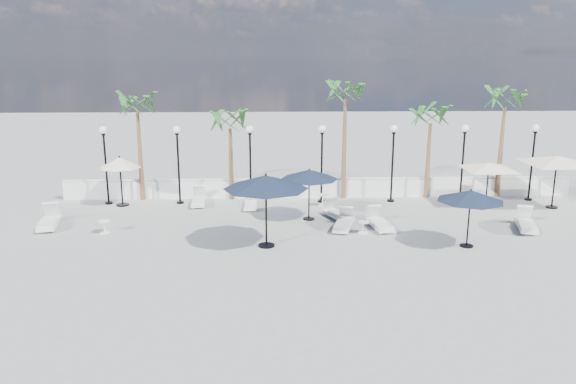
{
  "coord_description": "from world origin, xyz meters",
  "views": [
    {
      "loc": [
        -2.6,
        -20.46,
        7.27
      ],
      "look_at": [
        -1.79,
        2.61,
        1.5
      ],
      "focal_mm": 35.0,
      "sensor_mm": 36.0,
      "label": 1
    }
  ],
  "objects_px": {
    "lounger_1": "(199,200)",
    "lounger_2": "(251,204)",
    "lounger_7": "(472,198)",
    "parasol_navy_left": "(266,182)",
    "parasol_cream_sq_a": "(558,156)",
    "lounger_3": "(379,222)",
    "lounger_4": "(344,223)",
    "lounger_6": "(526,223)",
    "parasol_navy_right": "(471,196)",
    "lounger_0": "(49,221)",
    "parasol_cream_small": "(120,163)",
    "lounger_5": "(338,213)",
    "parasol_navy_mid": "(309,175)",
    "parasol_cream_sq_b": "(489,163)"
  },
  "relations": [
    {
      "from": "lounger_4",
      "to": "parasol_cream_sq_a",
      "type": "height_order",
      "value": "parasol_cream_sq_a"
    },
    {
      "from": "lounger_0",
      "to": "lounger_5",
      "type": "xyz_separation_m",
      "value": [
        12.49,
        0.81,
        -0.02
      ]
    },
    {
      "from": "parasol_navy_mid",
      "to": "parasol_cream_sq_b",
      "type": "xyz_separation_m",
      "value": [
        8.75,
        1.93,
        0.08
      ]
    },
    {
      "from": "lounger_7",
      "to": "parasol_cream_sq_b",
      "type": "xyz_separation_m",
      "value": [
        0.4,
        -0.75,
        1.9
      ]
    },
    {
      "from": "lounger_3",
      "to": "lounger_5",
      "type": "bearing_deg",
      "value": 128.51
    },
    {
      "from": "lounger_0",
      "to": "parasol_cream_sq_a",
      "type": "relative_size",
      "value": 0.41
    },
    {
      "from": "lounger_4",
      "to": "lounger_7",
      "type": "bearing_deg",
      "value": 46.51
    },
    {
      "from": "lounger_7",
      "to": "parasol_navy_left",
      "type": "distance_m",
      "value": 12.19
    },
    {
      "from": "lounger_2",
      "to": "lounger_5",
      "type": "xyz_separation_m",
      "value": [
        3.97,
        -1.9,
        0.04
      ]
    },
    {
      "from": "lounger_1",
      "to": "lounger_6",
      "type": "relative_size",
      "value": 0.91
    },
    {
      "from": "parasol_navy_left",
      "to": "parasol_cream_sq_b",
      "type": "distance_m",
      "value": 11.96
    },
    {
      "from": "parasol_navy_mid",
      "to": "parasol_cream_sq_a",
      "type": "relative_size",
      "value": 0.47
    },
    {
      "from": "lounger_1",
      "to": "lounger_7",
      "type": "distance_m",
      "value": 13.58
    },
    {
      "from": "parasol_navy_right",
      "to": "lounger_3",
      "type": "bearing_deg",
      "value": 140.6
    },
    {
      "from": "parasol_navy_left",
      "to": "parasol_cream_small",
      "type": "bearing_deg",
      "value": 138.66
    },
    {
      "from": "lounger_6",
      "to": "parasol_cream_sq_b",
      "type": "xyz_separation_m",
      "value": [
        -0.3,
        3.72,
        1.87
      ]
    },
    {
      "from": "parasol_navy_mid",
      "to": "lounger_4",
      "type": "bearing_deg",
      "value": -46.54
    },
    {
      "from": "lounger_2",
      "to": "parasol_navy_left",
      "type": "distance_m",
      "value": 6.0
    },
    {
      "from": "lounger_1",
      "to": "lounger_2",
      "type": "bearing_deg",
      "value": -19.76
    },
    {
      "from": "parasol_cream_sq_b",
      "to": "lounger_5",
      "type": "bearing_deg",
      "value": -165.91
    },
    {
      "from": "lounger_4",
      "to": "parasol_navy_right",
      "type": "relative_size",
      "value": 0.81
    },
    {
      "from": "lounger_7",
      "to": "lounger_0",
      "type": "bearing_deg",
      "value": -178.48
    },
    {
      "from": "lounger_0",
      "to": "lounger_2",
      "type": "bearing_deg",
      "value": 6.64
    },
    {
      "from": "lounger_1",
      "to": "parasol_cream_sq_a",
      "type": "bearing_deg",
      "value": -8.02
    },
    {
      "from": "lounger_3",
      "to": "lounger_6",
      "type": "height_order",
      "value": "lounger_6"
    },
    {
      "from": "lounger_1",
      "to": "lounger_7",
      "type": "relative_size",
      "value": 1.06
    },
    {
      "from": "parasol_navy_left",
      "to": "parasol_cream_small",
      "type": "height_order",
      "value": "parasol_navy_left"
    },
    {
      "from": "parasol_navy_right",
      "to": "parasol_cream_sq_b",
      "type": "distance_m",
      "value": 6.45
    },
    {
      "from": "lounger_1",
      "to": "lounger_2",
      "type": "xyz_separation_m",
      "value": [
        2.57,
        -0.72,
        -0.03
      ]
    },
    {
      "from": "parasol_navy_left",
      "to": "parasol_cream_sq_b",
      "type": "height_order",
      "value": "parasol_navy_left"
    },
    {
      "from": "parasol_navy_right",
      "to": "parasol_navy_mid",
      "type": "bearing_deg",
      "value": 146.76
    },
    {
      "from": "lounger_1",
      "to": "lounger_5",
      "type": "height_order",
      "value": "lounger_5"
    },
    {
      "from": "lounger_6",
      "to": "parasol_cream_sq_a",
      "type": "xyz_separation_m",
      "value": [
        2.77,
        3.31,
        2.25
      ]
    },
    {
      "from": "lounger_1",
      "to": "lounger_4",
      "type": "distance_m",
      "value": 7.78
    },
    {
      "from": "lounger_0",
      "to": "parasol_cream_small",
      "type": "relative_size",
      "value": 0.92
    },
    {
      "from": "parasol_navy_mid",
      "to": "parasol_cream_sq_a",
      "type": "xyz_separation_m",
      "value": [
        11.82,
        1.52,
        0.47
      ]
    },
    {
      "from": "lounger_6",
      "to": "parasol_navy_mid",
      "type": "height_order",
      "value": "parasol_navy_mid"
    },
    {
      "from": "lounger_4",
      "to": "lounger_3",
      "type": "bearing_deg",
      "value": 17.16
    },
    {
      "from": "lounger_5",
      "to": "parasol_navy_left",
      "type": "bearing_deg",
      "value": -153.54
    },
    {
      "from": "lounger_0",
      "to": "parasol_navy_right",
      "type": "height_order",
      "value": "parasol_navy_right"
    },
    {
      "from": "lounger_4",
      "to": "parasol_cream_sq_a",
      "type": "relative_size",
      "value": 0.37
    },
    {
      "from": "lounger_1",
      "to": "parasol_cream_sq_a",
      "type": "xyz_separation_m",
      "value": [
        17.04,
        -1.16,
        2.27
      ]
    },
    {
      "from": "parasol_cream_sq_a",
      "to": "lounger_3",
      "type": "bearing_deg",
      "value": -161.81
    },
    {
      "from": "parasol_navy_right",
      "to": "parasol_cream_small",
      "type": "xyz_separation_m",
      "value": [
        -14.74,
        6.47,
        0.09
      ]
    },
    {
      "from": "parasol_cream_sq_a",
      "to": "parasol_cream_sq_b",
      "type": "height_order",
      "value": "parasol_cream_sq_a"
    },
    {
      "from": "parasol_cream_sq_a",
      "to": "parasol_cream_small",
      "type": "relative_size",
      "value": 2.26
    },
    {
      "from": "parasol_navy_mid",
      "to": "parasol_cream_sq_b",
      "type": "bearing_deg",
      "value": 12.44
    },
    {
      "from": "lounger_2",
      "to": "parasol_cream_sq_a",
      "type": "bearing_deg",
      "value": -1.62
    },
    {
      "from": "lounger_1",
      "to": "parasol_cream_small",
      "type": "bearing_deg",
      "value": 176.22
    },
    {
      "from": "lounger_2",
      "to": "parasol_navy_mid",
      "type": "xyz_separation_m",
      "value": [
        2.66,
        -1.96,
        1.83
      ]
    }
  ]
}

